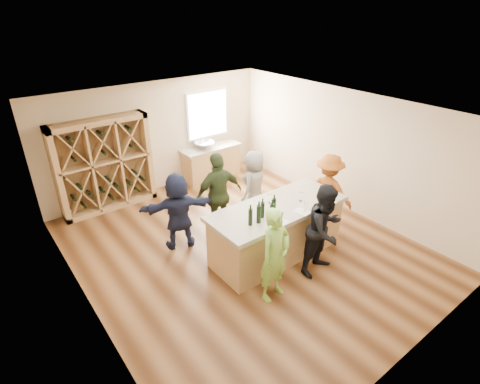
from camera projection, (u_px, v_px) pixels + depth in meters
floor at (242, 249)px, 7.70m from camera, size 6.00×7.00×0.10m
ceiling at (243, 109)px, 6.37m from camera, size 6.00×7.00×0.10m
wall_back at (157, 137)px, 9.54m from camera, size 6.00×0.10×2.80m
wall_front at (422, 288)px, 4.54m from camera, size 6.00×0.10×2.80m
wall_left at (75, 243)px, 5.38m from camera, size 0.10×7.00×2.80m
wall_right at (346, 150)px, 8.69m from camera, size 0.10×7.00×2.80m
window_frame at (207, 114)px, 10.14m from camera, size 1.30×0.06×1.30m
window_pane at (208, 115)px, 10.11m from camera, size 1.18×0.01×1.18m
wine_rack at (105, 165)px, 8.66m from camera, size 2.20×0.45×2.20m
back_counter_base at (211, 163)px, 10.50m from camera, size 1.60×0.58×0.86m
back_counter_top at (211, 148)px, 10.28m from camera, size 1.70×0.62×0.06m
sink at (205, 145)px, 10.12m from camera, size 0.54×0.54×0.19m
faucet at (201, 141)px, 10.22m from camera, size 0.02×0.02×0.30m
tasting_counter_base at (277, 232)px, 7.25m from camera, size 2.60×1.00×1.00m
tasting_counter_top at (278, 208)px, 7.00m from camera, size 2.72×1.12×0.08m
wine_bottle_a at (250, 217)px, 6.34m from camera, size 0.10×0.10×0.31m
wine_bottle_b at (259, 214)px, 6.40m from camera, size 0.10×0.10×0.33m
wine_bottle_c at (262, 210)px, 6.56m from camera, size 0.08×0.08×0.30m
wine_bottle_d at (272, 211)px, 6.53m from camera, size 0.09×0.09×0.29m
wine_bottle_e at (274, 206)px, 6.70m from camera, size 0.08×0.08×0.29m
wine_glass_a at (282, 217)px, 6.48m from camera, size 0.08×0.08×0.17m
wine_glass_b at (306, 207)px, 6.77m from camera, size 0.08×0.08×0.18m
wine_glass_c at (322, 199)px, 7.05m from camera, size 0.07×0.07×0.19m
wine_glass_d at (301, 197)px, 7.12m from camera, size 0.08×0.08×0.20m
wine_glass_e at (320, 193)px, 7.27m from camera, size 0.08×0.08×0.16m
tasting_menu_a at (279, 221)px, 6.52m from camera, size 0.29×0.36×0.00m
tasting_menu_b at (302, 212)px, 6.80m from camera, size 0.25×0.31×0.00m
tasting_menu_c at (327, 200)px, 7.19m from camera, size 0.28×0.35×0.00m
person_near_left at (275, 255)px, 6.04m from camera, size 0.67×0.53×1.68m
person_near_right at (325, 230)px, 6.65m from camera, size 0.90×0.56×1.75m
person_server at (328, 191)px, 8.07m from camera, size 0.84×1.19×1.67m
person_far_mid at (219, 195)px, 7.74m from camera, size 1.12×0.65×1.84m
person_far_right at (254, 185)px, 8.41m from camera, size 0.92×0.77×1.60m
person_far_left at (178, 211)px, 7.37m from camera, size 1.59×1.02×1.61m
wine_glass_f at (269, 199)px, 7.06m from camera, size 0.07×0.07×0.18m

